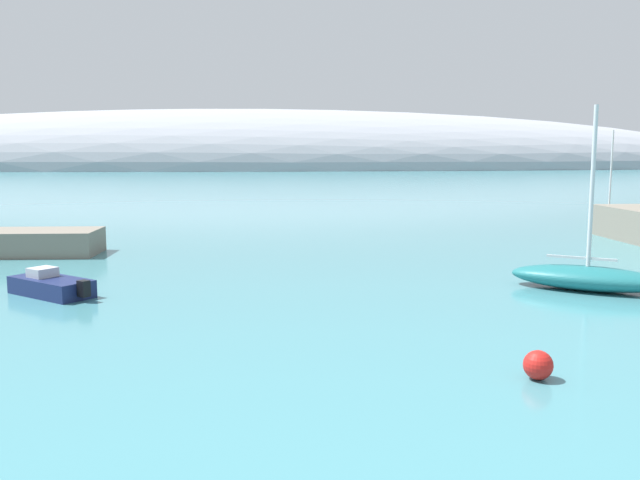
{
  "coord_description": "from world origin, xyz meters",
  "views": [
    {
      "loc": [
        -3.37,
        -5.31,
        6.16
      ],
      "look_at": [
        -1.04,
        23.66,
        2.27
      ],
      "focal_mm": 37.83,
      "sensor_mm": 36.0,
      "label": 1
    }
  ],
  "objects_px": {
    "sailboat_teal_mid_mooring": "(587,277)",
    "sailboat_sand_near_shore": "(608,224)",
    "mooring_buoy_red": "(538,365)",
    "motorboat_navy_alongside_breakwater": "(51,286)"
  },
  "relations": [
    {
      "from": "motorboat_navy_alongside_breakwater",
      "to": "mooring_buoy_red",
      "type": "xyz_separation_m",
      "value": [
        16.44,
        -11.97,
        -0.01
      ]
    },
    {
      "from": "motorboat_navy_alongside_breakwater",
      "to": "sailboat_teal_mid_mooring",
      "type": "bearing_deg",
      "value": -142.67
    },
    {
      "from": "sailboat_sand_near_shore",
      "to": "sailboat_teal_mid_mooring",
      "type": "xyz_separation_m",
      "value": [
        -12.42,
        -21.93,
        0.14
      ]
    },
    {
      "from": "sailboat_teal_mid_mooring",
      "to": "sailboat_sand_near_shore",
      "type": "bearing_deg",
      "value": 93.4
    },
    {
      "from": "mooring_buoy_red",
      "to": "motorboat_navy_alongside_breakwater",
      "type": "bearing_deg",
      "value": 143.94
    },
    {
      "from": "motorboat_navy_alongside_breakwater",
      "to": "mooring_buoy_red",
      "type": "bearing_deg",
      "value": -176.83
    },
    {
      "from": "sailboat_sand_near_shore",
      "to": "motorboat_navy_alongside_breakwater",
      "type": "bearing_deg",
      "value": -8.33
    },
    {
      "from": "sailboat_sand_near_shore",
      "to": "mooring_buoy_red",
      "type": "bearing_deg",
      "value": 20.84
    },
    {
      "from": "sailboat_sand_near_shore",
      "to": "mooring_buoy_red",
      "type": "distance_m",
      "value": 38.33
    },
    {
      "from": "sailboat_sand_near_shore",
      "to": "sailboat_teal_mid_mooring",
      "type": "bearing_deg",
      "value": 21.5
    }
  ]
}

